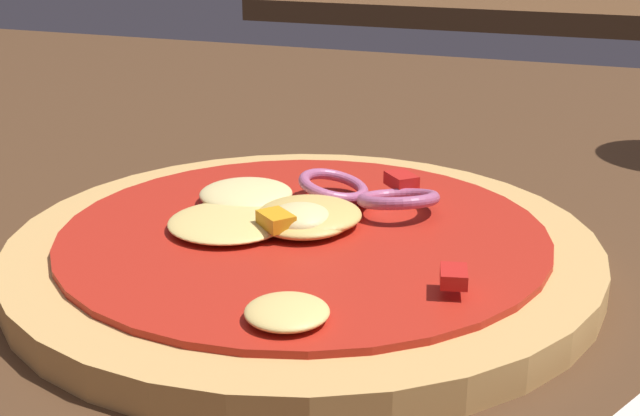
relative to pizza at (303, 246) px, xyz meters
name	(u,v)px	position (x,y,z in m)	size (l,w,h in m)	color
dining_table	(271,262)	(-0.03, 0.03, -0.03)	(1.38, 1.01, 0.03)	#4C301C
pizza	(303,246)	(0.00, 0.00, 0.00)	(0.25, 0.25, 0.03)	tan
background_table	(459,2)	(-0.18, 1.18, -0.03)	(0.61, 0.46, 0.03)	brown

